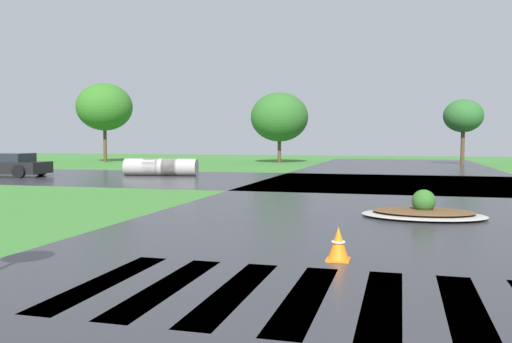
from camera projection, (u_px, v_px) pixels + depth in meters
asphalt_roadway at (392, 223)px, 12.12m from camera, size 11.91×80.00×0.01m
asphalt_cross_road at (397, 183)px, 23.42m from camera, size 90.00×10.72×0.01m
crosswalk_stripes at (382, 302)px, 6.27m from camera, size 7.65×2.95×0.01m
median_island at (423, 212)px, 13.07m from camera, size 2.95×2.00×0.68m
car_silver_hatch at (3, 165)px, 27.36m from camera, size 4.71×2.42×1.18m
drainage_pipe_stack at (161, 167)px, 27.97m from camera, size 3.88×1.39×0.89m
traffic_cone at (338, 244)px, 8.42m from camera, size 0.36×0.36×0.54m
background_treeline at (316, 113)px, 41.25m from camera, size 45.33×6.77×6.47m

